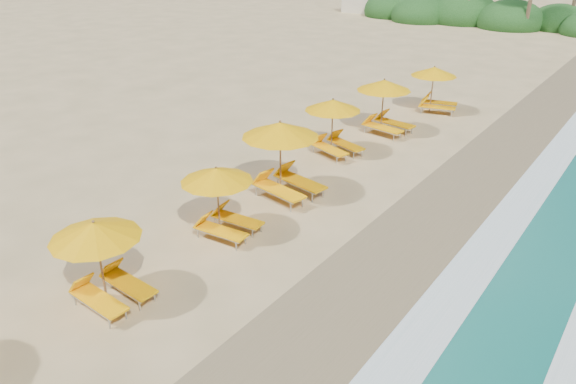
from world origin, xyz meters
name	(u,v)px	position (x,y,z in m)	size (l,w,h in m)	color
ground	(288,226)	(0.00, 0.00, 0.00)	(160.00, 160.00, 0.00)	tan
wet_sand	(405,268)	(4.00, 0.00, 0.01)	(4.00, 160.00, 0.01)	#85704F
surf_foam	(506,303)	(6.70, 0.00, 0.03)	(4.00, 160.00, 0.01)	white
station_2	(103,258)	(-1.37, -5.69, 1.25)	(2.45, 2.27, 2.23)	olive
station_3	(222,197)	(-1.33, -1.50, 1.23)	(2.51, 2.36, 2.20)	olive
station_4	(285,155)	(-1.46, 1.80, 1.51)	(3.20, 3.05, 2.69)	olive
station_5	(335,123)	(-2.15, 6.20, 1.31)	(2.96, 2.88, 2.34)	olive
station_6	(386,103)	(-1.68, 9.86, 1.40)	(2.93, 2.78, 2.50)	olive
station_7	(436,86)	(-1.14, 14.36, 1.31)	(2.92, 2.83, 2.34)	olive
treeline	(472,14)	(-9.94, 45.51, 1.00)	(25.80, 8.80, 9.74)	#163D14
beach_building	(378,0)	(-22.00, 48.00, 1.40)	(7.00, 5.00, 2.80)	beige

